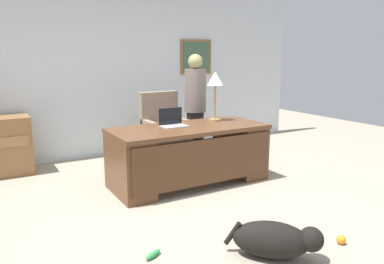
{
  "coord_description": "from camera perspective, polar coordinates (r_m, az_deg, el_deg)",
  "views": [
    {
      "loc": [
        -2.04,
        -3.35,
        1.61
      ],
      "look_at": [
        0.07,
        0.3,
        0.75
      ],
      "focal_mm": 35.18,
      "sensor_mm": 36.0,
      "label": 1
    }
  ],
  "objects": [
    {
      "name": "laptop",
      "position": [
        4.71,
        -2.96,
        1.55
      ],
      "size": [
        0.32,
        0.22,
        0.22
      ],
      "color": "#B2B5BA",
      "rests_on": "desk"
    },
    {
      "name": "armchair",
      "position": [
        5.65,
        -4.31,
        0.0
      ],
      "size": [
        0.6,
        0.59,
        1.07
      ],
      "color": "gray",
      "rests_on": "ground_plane"
    },
    {
      "name": "dog_lying",
      "position": [
        3.22,
        12.53,
        -15.63
      ],
      "size": [
        0.66,
        0.64,
        0.3
      ],
      "color": "black",
      "rests_on": "ground_plane"
    },
    {
      "name": "back_wall",
      "position": [
        6.29,
        -11.19,
        8.98
      ],
      "size": [
        7.0,
        0.16,
        2.7
      ],
      "color": "silver",
      "rests_on": "ground_plane"
    },
    {
      "name": "desk",
      "position": [
        4.75,
        -0.27,
        -3.14
      ],
      "size": [
        1.96,
        0.86,
        0.74
      ],
      "color": "brown",
      "rests_on": "ground_plane"
    },
    {
      "name": "person_standing",
      "position": [
        5.65,
        0.5,
        3.69
      ],
      "size": [
        0.32,
        0.32,
        1.63
      ],
      "color": "#262323",
      "rests_on": "ground_plane"
    },
    {
      "name": "dog_toy_ball",
      "position": [
        3.64,
        21.67,
        -14.94
      ],
      "size": [
        0.08,
        0.08,
        0.08
      ],
      "primitive_type": "sphere",
      "color": "orange",
      "rests_on": "ground_plane"
    },
    {
      "name": "dog_toy_bone",
      "position": [
        3.23,
        -5.91,
        -17.98
      ],
      "size": [
        0.18,
        0.12,
        0.05
      ],
      "primitive_type": "ellipsoid",
      "rotation": [
        0.0,
        0.0,
        3.61
      ],
      "color": "green",
      "rests_on": "ground_plane"
    },
    {
      "name": "desk_lamp",
      "position": [
        5.07,
        3.54,
        7.61
      ],
      "size": [
        0.22,
        0.22,
        0.66
      ],
      "color": "#9E8447",
      "rests_on": "desk"
    },
    {
      "name": "ground_plane",
      "position": [
        4.24,
        1.21,
        -10.8
      ],
      "size": [
        12.0,
        12.0,
        0.0
      ],
      "primitive_type": "plane",
      "color": "#9E937F"
    }
  ]
}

